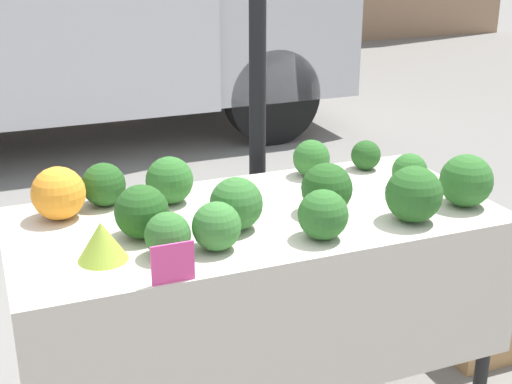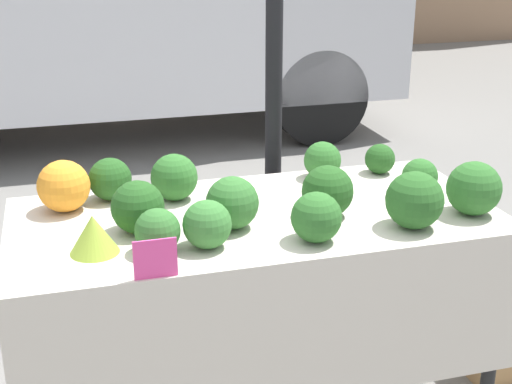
% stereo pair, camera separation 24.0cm
% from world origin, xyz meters
% --- Properties ---
extents(tent_pole, '(0.07, 0.07, 2.25)m').
position_xyz_m(tent_pole, '(0.24, 0.58, 1.12)').
color(tent_pole, black).
rests_on(tent_pole, ground_plane).
extents(market_table, '(1.65, 0.78, 0.88)m').
position_xyz_m(market_table, '(0.00, -0.06, 0.75)').
color(market_table, beige).
rests_on(market_table, ground_plane).
extents(orange_cauliflower, '(0.18, 0.18, 0.18)m').
position_xyz_m(orange_cauliflower, '(-0.62, 0.21, 0.97)').
color(orange_cauliflower, orange).
rests_on(orange_cauliflower, market_table).
extents(romanesco_head, '(0.15, 0.15, 0.12)m').
position_xyz_m(romanesco_head, '(-0.55, -0.16, 0.94)').
color(romanesco_head, '#93B238').
rests_on(romanesco_head, market_table).
extents(broccoli_head_0, '(0.19, 0.19, 0.19)m').
position_xyz_m(broccoli_head_0, '(0.46, -0.25, 0.97)').
color(broccoli_head_0, '#285B23').
rests_on(broccoli_head_0, market_table).
extents(broccoli_head_1, '(0.12, 0.12, 0.12)m').
position_xyz_m(broccoli_head_1, '(0.59, 0.28, 0.94)').
color(broccoli_head_1, '#23511E').
rests_on(broccoli_head_1, market_table).
extents(broccoli_head_2, '(0.13, 0.13, 0.13)m').
position_xyz_m(broccoli_head_2, '(0.63, 0.03, 0.94)').
color(broccoli_head_2, '#2D6628').
rests_on(broccoli_head_2, market_table).
extents(broccoli_head_3, '(0.17, 0.17, 0.17)m').
position_xyz_m(broccoli_head_3, '(-0.40, -0.04, 0.96)').
color(broccoli_head_3, '#23511E').
rests_on(broccoli_head_3, market_table).
extents(broccoli_head_4, '(0.17, 0.17, 0.17)m').
position_xyz_m(broccoli_head_4, '(-0.11, -0.09, 0.96)').
color(broccoli_head_4, '#336B2D').
rests_on(broccoli_head_4, market_table).
extents(broccoli_head_5, '(0.15, 0.15, 0.15)m').
position_xyz_m(broccoli_head_5, '(-0.46, 0.28, 0.95)').
color(broccoli_head_5, '#23511E').
rests_on(broccoli_head_5, market_table).
extents(broccoli_head_6, '(0.17, 0.17, 0.17)m').
position_xyz_m(broccoli_head_6, '(-0.24, 0.21, 0.96)').
color(broccoli_head_6, '#2D6628').
rests_on(broccoli_head_6, market_table).
extents(broccoli_head_7, '(0.14, 0.14, 0.14)m').
position_xyz_m(broccoli_head_7, '(0.35, 0.29, 0.95)').
color(broccoli_head_7, '#2D6628').
rests_on(broccoli_head_7, market_table).
extents(broccoli_head_8, '(0.16, 0.16, 0.16)m').
position_xyz_m(broccoli_head_8, '(0.12, -0.26, 0.96)').
color(broccoli_head_8, '#2D6628').
rests_on(broccoli_head_8, market_table).
extents(broccoli_head_9, '(0.18, 0.18, 0.18)m').
position_xyz_m(broccoli_head_9, '(0.23, -0.08, 0.96)').
color(broccoli_head_9, '#23511E').
rests_on(broccoli_head_9, market_table).
extents(broccoli_head_10, '(0.15, 0.15, 0.15)m').
position_xyz_m(broccoli_head_10, '(-0.22, -0.22, 0.95)').
color(broccoli_head_10, '#387533').
rests_on(broccoli_head_10, market_table).
extents(broccoli_head_11, '(0.14, 0.14, 0.14)m').
position_xyz_m(broccoli_head_11, '(-0.37, -0.21, 0.95)').
color(broccoli_head_11, '#336B2D').
rests_on(broccoli_head_11, market_table).
extents(broccoli_head_12, '(0.18, 0.18, 0.18)m').
position_xyz_m(broccoli_head_12, '(0.71, -0.20, 0.97)').
color(broccoli_head_12, '#2D6628').
rests_on(broccoli_head_12, market_table).
extents(price_sign, '(0.12, 0.01, 0.12)m').
position_xyz_m(price_sign, '(-0.40, -0.38, 0.93)').
color(price_sign, '#EF4793').
rests_on(price_sign, market_table).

